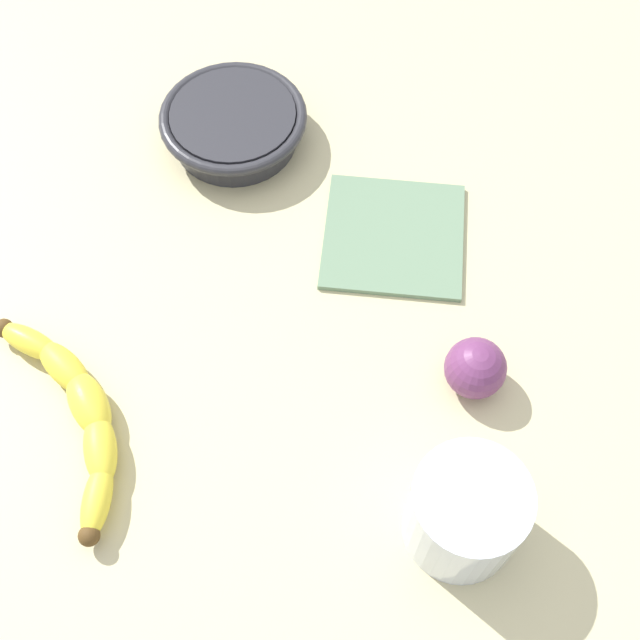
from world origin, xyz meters
TOP-DOWN VIEW (x-y plane):
  - wooden_tabletop at (0.00, 0.00)cm, footprint 120.00×120.00cm
  - banana at (-14.13, 18.56)cm, footprint 15.41×18.79cm
  - smoothie_glass at (-10.79, -14.76)cm, footprint 9.07×9.07cm
  - ceramic_bowl at (19.74, 19.81)cm, footprint 15.29×15.29cm
  - plum_fruit at (2.23, -11.75)cm, footprint 5.43×5.43cm
  - folded_napkin at (14.26, -0.33)cm, footprint 16.85×16.88cm

SIDE VIEW (x-z plane):
  - wooden_tabletop at x=0.00cm, z-range 0.00..3.00cm
  - folded_napkin at x=14.26cm, z-range 3.00..3.60cm
  - banana at x=-14.13cm, z-range 3.00..6.21cm
  - ceramic_bowl at x=19.74cm, z-range 3.41..7.38cm
  - plum_fruit at x=2.23cm, z-range 3.00..8.43cm
  - smoothie_glass at x=-10.79cm, z-range 2.97..11.60cm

